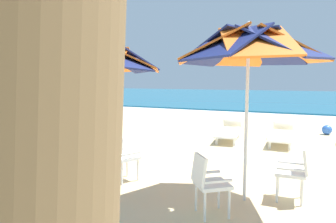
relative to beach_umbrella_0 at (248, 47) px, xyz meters
name	(u,v)px	position (x,y,z in m)	size (l,w,h in m)	color
ground_plane	(290,160)	(0.51, 2.89, -2.38)	(80.00, 80.00, 0.00)	beige
sea	(305,97)	(0.51, 30.99, -2.33)	(80.00, 36.00, 0.10)	#19607F
surf_foam	(301,115)	(0.51, 12.69, -2.37)	(80.00, 0.70, 0.01)	white
beach_umbrella_0	(248,47)	(0.00, 0.00, 0.00)	(2.29, 2.29, 2.76)	silver
plastic_chair_0	(295,170)	(0.71, 0.32, -1.88)	(0.48, 0.46, 0.87)	white
plastic_chair_1	(208,181)	(-0.37, -0.75, -1.88)	(0.63, 0.63, 0.87)	white
beach_umbrella_1	(108,61)	(-2.74, 0.20, -0.12)	(2.16, 2.16, 2.60)	silver
plastic_chair_2	(121,155)	(-2.25, -0.09, -1.88)	(0.58, 0.60, 0.87)	white
beach_umbrella_2	(18,61)	(-5.54, 0.41, -0.02)	(1.98, 1.98, 2.74)	silver
plastic_chair_3	(28,130)	(-6.28, 1.19, -1.88)	(0.49, 0.52, 0.87)	white
sun_lounger_1	(282,134)	(0.17, 4.72, -2.09)	(0.68, 2.16, 0.62)	white
sun_lounger_2	(229,131)	(-1.39, 4.66, -2.09)	(0.88, 2.20, 0.62)	white
beach_ball	(327,130)	(1.48, 6.97, -2.21)	(0.33, 0.33, 0.33)	blue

